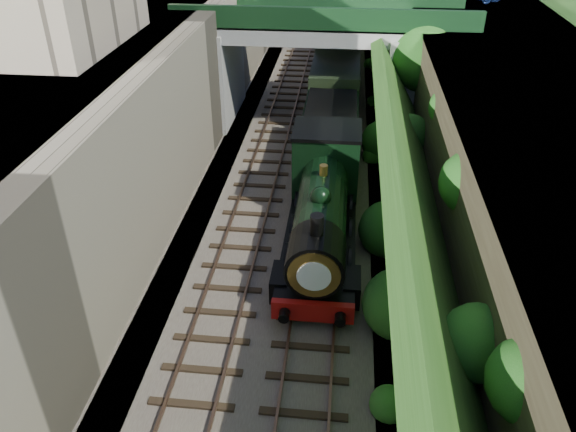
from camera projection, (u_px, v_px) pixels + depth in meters
The scene contains 13 objects.
trackbed at pixel (309, 147), 31.03m from camera, with size 10.00×90.00×0.20m, color #473F38.
retaining_wall at pixel (207, 83), 29.74m from camera, with size 1.00×90.00×7.00m, color #756B56.
street_plateau_left at pixel (143, 81), 30.05m from camera, with size 6.00×90.00×7.00m, color #262628.
street_plateau_right at pixel (496, 101), 28.58m from camera, with size 8.00×90.00×6.25m, color #262628.
embankment_slope at pixel (405, 100), 29.58m from camera, with size 4.51×90.00×6.36m.
track_left at pixel (273, 143), 31.14m from camera, with size 2.50×90.00×0.20m.
track_right at pixel (331, 145), 30.85m from camera, with size 2.50×90.00×0.20m.
road_bridge at pixel (332, 55), 32.23m from camera, with size 16.00×6.40×7.25m.
tree at pixel (425, 59), 29.54m from camera, with size 3.60×3.80×6.60m.
locomotive at pixel (322, 209), 21.91m from camera, with size 3.10×10.22×3.83m.
tender at pixel (330, 138), 28.27m from camera, with size 2.70×6.00×3.05m.
coach_front at pixel (338, 58), 38.69m from camera, with size 2.90×18.00×3.70m.
coach_middle at pixel (344, 3), 54.57m from camera, with size 2.90×18.00×3.70m.
Camera 1 is at (1.88, -8.36, 13.20)m, focal length 35.00 mm.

